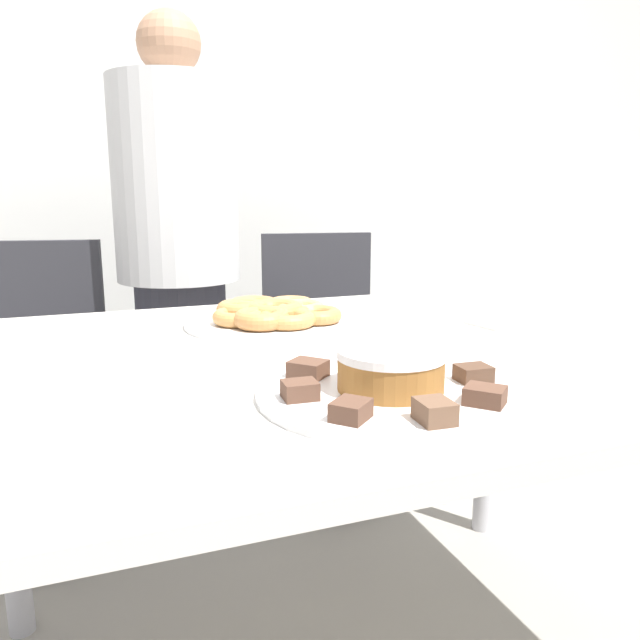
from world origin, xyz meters
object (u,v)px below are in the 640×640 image
(person_standing, at_px, (179,264))
(plate_cake, at_px, (390,393))
(napkin, at_px, (500,323))
(frosted_cake, at_px, (391,369))
(office_chair_left, at_px, (33,402))
(plate_donuts, at_px, (274,322))
(office_chair_right, at_px, (324,371))

(person_standing, height_order, plate_cake, person_standing)
(napkin, bearing_deg, frosted_cake, -142.00)
(office_chair_left, height_order, plate_cake, office_chair_left)
(plate_donuts, xyz_separation_m, napkin, (0.46, -0.18, -0.00))
(office_chair_right, bearing_deg, person_standing, -174.65)
(person_standing, height_order, plate_donuts, person_standing)
(person_standing, bearing_deg, plate_donuts, -82.39)
(plate_donuts, relative_size, frosted_cake, 2.53)
(office_chair_left, distance_m, frosted_cake, 1.39)
(office_chair_left, bearing_deg, plate_donuts, -38.99)
(plate_cake, bearing_deg, office_chair_right, 73.04)
(plate_cake, relative_size, napkin, 2.80)
(plate_cake, xyz_separation_m, frosted_cake, (0.00, 0.00, 0.03))
(office_chair_right, xyz_separation_m, napkin, (0.08, -0.86, 0.34))
(plate_cake, distance_m, napkin, 0.56)
(office_chair_left, height_order, frosted_cake, office_chair_left)
(napkin, bearing_deg, plate_donuts, 158.88)
(plate_donuts, distance_m, frosted_cake, 0.53)
(person_standing, relative_size, napkin, 11.51)
(person_standing, xyz_separation_m, office_chair_left, (-0.46, -0.04, -0.39))
(person_standing, xyz_separation_m, office_chair_right, (0.48, -0.04, -0.39))
(frosted_cake, bearing_deg, napkin, 38.00)
(plate_cake, bearing_deg, frosted_cake, 0.00)
(plate_donuts, xyz_separation_m, frosted_cake, (0.01, -0.52, 0.03))
(office_chair_right, height_order, plate_donuts, office_chair_right)
(office_chair_left, height_order, office_chair_right, same)
(office_chair_left, relative_size, napkin, 6.58)
(office_chair_left, distance_m, office_chair_right, 0.94)
(office_chair_left, bearing_deg, person_standing, 17.16)
(person_standing, relative_size, office_chair_right, 1.75)
(person_standing, xyz_separation_m, frosted_cake, (0.11, -1.25, -0.02))
(plate_donuts, relative_size, napkin, 2.85)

